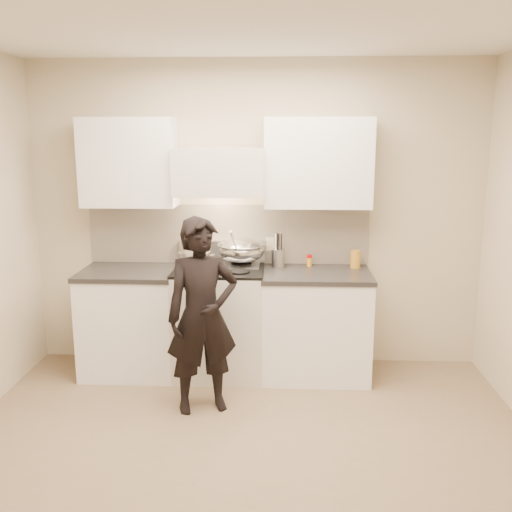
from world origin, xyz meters
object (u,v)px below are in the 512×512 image
Objects in this scene: counter_right at (315,323)px; wok at (242,250)px; utensil_crock at (278,257)px; person at (202,316)px; stove at (220,320)px.

counter_right is 0.90m from wok.
person is at bearing -122.98° from utensil_crock.
wok reaches higher than counter_right.
person reaches higher than wok.
utensil_crock is (-0.33, 0.16, 0.55)m from counter_right.
stove is at bearing -161.80° from utensil_crock.
person is (-0.88, -0.69, 0.28)m from counter_right.
stove is 0.65× the size of person.
wok is 0.93m from person.
stove is 1.04× the size of counter_right.
stove is 0.74m from person.
wok is (-0.65, 0.14, 0.61)m from counter_right.
counter_right is 3.04× the size of utensil_crock.
utensil_crock reaches higher than counter_right.
person reaches higher than counter_right.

